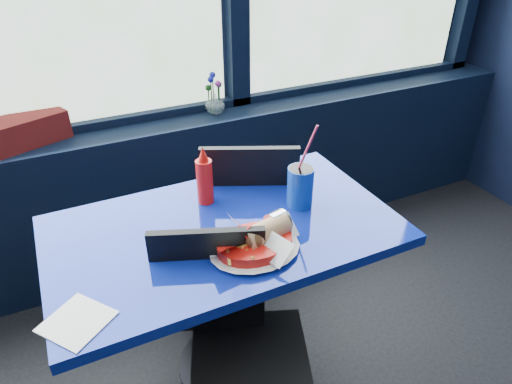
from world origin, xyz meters
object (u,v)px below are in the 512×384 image
object	(u,v)px
chair_near_back	(230,219)
flower_vase	(215,101)
food_basket	(256,242)
chair_near_front	(234,331)
ketchup_bottle	(205,178)
near_table	(226,266)
soda_cup	(300,186)

from	to	relation	value
chair_near_back	flower_vase	world-z (taller)	flower_vase
flower_vase	food_basket	distance (m)	1.08
flower_vase	chair_near_front	bearing A→B (deg)	-109.08
food_basket	ketchup_bottle	distance (m)	0.36
near_table	chair_near_front	world-z (taller)	chair_near_front
ketchup_bottle	food_basket	bearing A→B (deg)	-82.99
chair_near_front	soda_cup	world-z (taller)	soda_cup
near_table	flower_vase	xyz separation A→B (m)	(0.31, 0.87, 0.30)
ketchup_bottle	chair_near_front	bearing A→B (deg)	-99.73
chair_near_back	ketchup_bottle	size ratio (longest dim) A/B	3.99
chair_near_back	ketchup_bottle	bearing A→B (deg)	68.67
soda_cup	ketchup_bottle	bearing A→B (deg)	150.77
chair_near_back	ketchup_bottle	distance (m)	0.39
ketchup_bottle	soda_cup	distance (m)	0.35
ketchup_bottle	near_table	bearing A→B (deg)	-89.85
ketchup_bottle	soda_cup	xyz separation A→B (m)	(0.31, -0.17, -0.02)
flower_vase	ketchup_bottle	size ratio (longest dim) A/B	0.92
flower_vase	chair_near_back	bearing A→B (deg)	-106.03
chair_near_front	flower_vase	size ratio (longest dim) A/B	4.04
chair_near_back	soda_cup	bearing A→B (deg)	139.74
flower_vase	ketchup_bottle	world-z (taller)	flower_vase
chair_near_back	soda_cup	size ratio (longest dim) A/B	2.81
near_table	soda_cup	xyz separation A→B (m)	(0.31, 0.00, 0.26)
flower_vase	food_basket	xyz separation A→B (m)	(-0.27, -1.04, -0.08)
near_table	flower_vase	distance (m)	0.97
ketchup_bottle	flower_vase	bearing A→B (deg)	65.83
chair_near_front	soda_cup	xyz separation A→B (m)	(0.38, 0.24, 0.34)
chair_near_front	ketchup_bottle	distance (m)	0.55
chair_near_front	soda_cup	bearing A→B (deg)	53.60
ketchup_bottle	soda_cup	bearing A→B (deg)	-29.23
chair_near_front	flower_vase	world-z (taller)	flower_vase
food_basket	ketchup_bottle	world-z (taller)	ketchup_bottle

